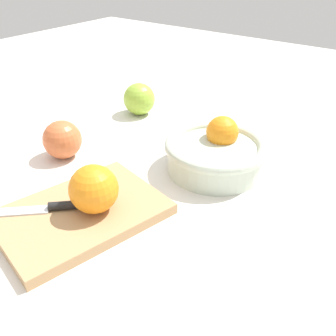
{
  "coord_description": "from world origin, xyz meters",
  "views": [
    {
      "loc": [
        0.45,
        0.44,
        0.39
      ],
      "look_at": [
        -0.0,
        0.1,
        0.04
      ],
      "focal_mm": 40.28,
      "sensor_mm": 36.0,
      "label": 1
    }
  ],
  "objects_px": {
    "bowl": "(216,152)",
    "apple_front_right_2": "(62,140)",
    "orange_on_board": "(94,189)",
    "apple_front_left": "(139,99)",
    "cutting_board": "(81,214)",
    "knife": "(42,208)"
  },
  "relations": [
    {
      "from": "bowl",
      "to": "apple_front_right_2",
      "type": "xyz_separation_m",
      "value": [
        0.14,
        -0.28,
        0.0
      ]
    },
    {
      "from": "apple_front_right_2",
      "to": "apple_front_left",
      "type": "distance_m",
      "value": 0.26
    },
    {
      "from": "orange_on_board",
      "to": "apple_front_left",
      "type": "relative_size",
      "value": 0.97
    },
    {
      "from": "orange_on_board",
      "to": "apple_front_right_2",
      "type": "distance_m",
      "value": 0.23
    },
    {
      "from": "bowl",
      "to": "orange_on_board",
      "type": "bearing_deg",
      "value": -16.84
    },
    {
      "from": "bowl",
      "to": "knife",
      "type": "height_order",
      "value": "bowl"
    },
    {
      "from": "apple_front_left",
      "to": "apple_front_right_2",
      "type": "bearing_deg",
      "value": 4.36
    },
    {
      "from": "cutting_board",
      "to": "knife",
      "type": "bearing_deg",
      "value": -49.8
    },
    {
      "from": "orange_on_board",
      "to": "apple_front_left",
      "type": "bearing_deg",
      "value": -148.9
    },
    {
      "from": "cutting_board",
      "to": "apple_front_left",
      "type": "distance_m",
      "value": 0.43
    },
    {
      "from": "orange_on_board",
      "to": "apple_front_right_2",
      "type": "bearing_deg",
      "value": -117.01
    },
    {
      "from": "bowl",
      "to": "apple_front_left",
      "type": "xyz_separation_m",
      "value": [
        -0.12,
        -0.3,
        0.0
      ]
    },
    {
      "from": "apple_front_left",
      "to": "cutting_board",
      "type": "bearing_deg",
      "value": 27.82
    },
    {
      "from": "orange_on_board",
      "to": "apple_front_right_2",
      "type": "relative_size",
      "value": 0.99
    },
    {
      "from": "cutting_board",
      "to": "apple_front_left",
      "type": "height_order",
      "value": "apple_front_left"
    },
    {
      "from": "bowl",
      "to": "knife",
      "type": "xyz_separation_m",
      "value": [
        0.3,
        -0.14,
        -0.01
      ]
    },
    {
      "from": "orange_on_board",
      "to": "knife",
      "type": "height_order",
      "value": "orange_on_board"
    },
    {
      "from": "apple_front_right_2",
      "to": "apple_front_left",
      "type": "height_order",
      "value": "apple_front_left"
    },
    {
      "from": "bowl",
      "to": "knife",
      "type": "bearing_deg",
      "value": -25.07
    },
    {
      "from": "bowl",
      "to": "cutting_board",
      "type": "relative_size",
      "value": 0.77
    },
    {
      "from": "bowl",
      "to": "knife",
      "type": "distance_m",
      "value": 0.33
    },
    {
      "from": "cutting_board",
      "to": "apple_front_left",
      "type": "relative_size",
      "value": 3.19
    }
  ]
}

